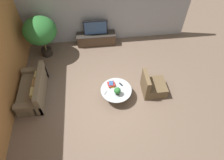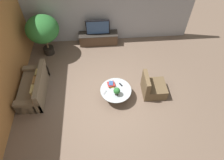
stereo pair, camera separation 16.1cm
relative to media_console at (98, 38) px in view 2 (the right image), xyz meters
The scene contains 12 objects.
ground_plane 2.97m from the media_console, 84.49° to the right, with size 24.00×24.00×0.00m, color brown.
back_wall_stone 1.31m from the media_console, 48.45° to the left, with size 7.40×0.12×3.00m, color #939399.
media_console is the anchor object (origin of this frame).
television 0.57m from the media_console, 90.00° to the right, with size 1.01×0.13×0.65m.
coffee_table 3.03m from the media_console, 80.66° to the right, with size 1.06×1.06×0.41m.
couch_by_wall 3.49m from the media_console, 132.01° to the right, with size 0.84×1.74×0.84m.
armchair_wicker 3.41m from the media_console, 58.09° to the right, with size 0.80×0.76×0.86m.
potted_palm_tall 2.35m from the media_console, 167.06° to the right, with size 1.26×1.26×1.73m.
potted_plant_tabletop 3.23m from the media_console, 80.96° to the right, with size 0.22×0.22×0.30m.
book_stack 2.80m from the media_console, 82.78° to the right, with size 0.28×0.27×0.11m.
remote_black 2.87m from the media_console, 76.20° to the right, with size 0.04×0.16×0.02m, color black.
remote_silver 3.08m from the media_console, 87.77° to the right, with size 0.04×0.16×0.02m, color gray.
Camera 2 is at (-0.24, -4.10, 5.81)m, focal length 32.00 mm.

